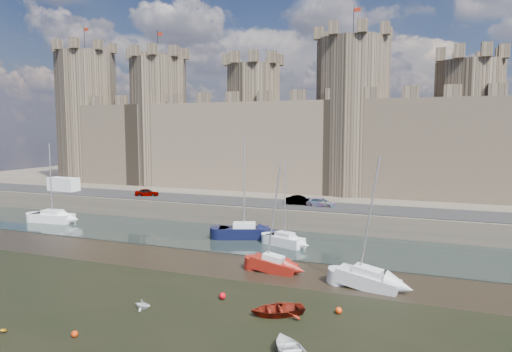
# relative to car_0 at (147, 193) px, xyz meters

# --- Properties ---
(ground) EXTENTS (160.00, 160.00, 0.00)m
(ground) POSITION_rel_car_0_xyz_m (24.98, -33.58, -3.08)
(ground) COLOR black
(ground) RESTS_ON ground
(water_channel) EXTENTS (160.00, 12.00, 0.08)m
(water_channel) POSITION_rel_car_0_xyz_m (24.98, -9.58, -3.04)
(water_channel) COLOR black
(water_channel) RESTS_ON ground
(quay) EXTENTS (160.00, 60.00, 2.50)m
(quay) POSITION_rel_car_0_xyz_m (24.98, 26.42, -1.83)
(quay) COLOR #4C443A
(quay) RESTS_ON ground
(road) EXTENTS (160.00, 7.00, 0.10)m
(road) POSITION_rel_car_0_xyz_m (24.98, 0.42, -0.53)
(road) COLOR black
(road) RESTS_ON quay
(castle) EXTENTS (108.50, 11.00, 29.00)m
(castle) POSITION_rel_car_0_xyz_m (24.34, 14.42, 8.60)
(castle) COLOR #42382B
(castle) RESTS_ON quay
(car_0) EXTENTS (3.64, 2.38, 1.15)m
(car_0) POSITION_rel_car_0_xyz_m (0.00, 0.00, 0.00)
(car_0) COLOR gray
(car_0) RESTS_ON quay
(car_1) EXTENTS (3.81, 1.41, 1.25)m
(car_1) POSITION_rel_car_0_xyz_m (22.85, 0.56, 0.05)
(car_1) COLOR gray
(car_1) RESTS_ON quay
(car_2) EXTENTS (3.91, 1.78, 1.11)m
(car_2) POSITION_rel_car_0_xyz_m (25.67, 0.44, -0.02)
(car_2) COLOR gray
(car_2) RESTS_ON quay
(van) EXTENTS (5.08, 2.20, 2.18)m
(van) POSITION_rel_car_0_xyz_m (-15.46, -0.08, 0.52)
(van) COLOR white
(van) RESTS_ON quay
(sailboat_0) EXTENTS (5.71, 2.67, 10.33)m
(sailboat_0) POSITION_rel_car_0_xyz_m (-7.71, -10.21, -2.27)
(sailboat_0) COLOR white
(sailboat_0) RESTS_ON ground
(sailboat_1) EXTENTS (5.99, 4.01, 11.19)m
(sailboat_1) POSITION_rel_car_0_xyz_m (19.21, -9.24, -2.21)
(sailboat_1) COLOR black
(sailboat_1) RESTS_ON ground
(sailboat_2) EXTENTS (4.55, 2.99, 9.16)m
(sailboat_2) POSITION_rel_car_0_xyz_m (24.47, -10.84, -2.32)
(sailboat_2) COLOR white
(sailboat_2) RESTS_ON ground
(sailboat_4) EXTENTS (4.10, 1.88, 9.31)m
(sailboat_4) POSITION_rel_car_0_xyz_m (26.13, -19.29, -2.38)
(sailboat_4) COLOR maroon
(sailboat_4) RESTS_ON ground
(sailboat_5) EXTENTS (4.98, 2.56, 10.26)m
(sailboat_5) POSITION_rel_car_0_xyz_m (34.26, -20.49, -2.34)
(sailboat_5) COLOR silver
(sailboat_5) RESTS_ON ground
(dinghy_2) EXTENTS (3.65, 3.74, 0.63)m
(dinghy_2) POSITION_rel_car_0_xyz_m (31.77, -32.91, -2.76)
(dinghy_2) COLOR silver
(dinghy_2) RESTS_ON ground
(dinghy_3) EXTENTS (1.29, 1.13, 0.66)m
(dinghy_3) POSITION_rel_car_0_xyz_m (20.43, -30.31, -2.75)
(dinghy_3) COLOR white
(dinghy_3) RESTS_ON ground
(dinghy_4) EXTENTS (4.42, 4.08, 0.75)m
(dinghy_4) POSITION_rel_car_0_xyz_m (29.34, -27.93, -2.70)
(dinghy_4) COLOR maroon
(dinghy_4) RESTS_ON ground
(buoy_1) EXTENTS (0.49, 0.49, 0.49)m
(buoy_1) POSITION_rel_car_0_xyz_m (24.76, -26.69, -2.83)
(buoy_1) COLOR red
(buoy_1) RESTS_ON ground
(buoy_3) EXTENTS (0.46, 0.46, 0.46)m
(buoy_3) POSITION_rel_car_0_xyz_m (33.12, -26.27, -2.84)
(buoy_3) COLOR red
(buoy_3) RESTS_ON ground
(buoy_4) EXTENTS (0.41, 0.41, 0.41)m
(buoy_4) POSITION_rel_car_0_xyz_m (19.21, -35.35, -2.87)
(buoy_4) COLOR #C02F08
(buoy_4) RESTS_ON ground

